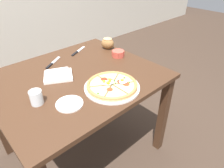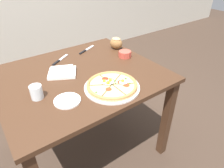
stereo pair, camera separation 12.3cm
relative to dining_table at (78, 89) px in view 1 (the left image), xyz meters
name	(u,v)px [view 1 (the left image)]	position (x,y,z in m)	size (l,w,h in m)	color
ground_plane	(85,148)	(0.00, 0.00, -0.65)	(12.00, 12.00, 0.00)	#3D2D23
dining_table	(78,89)	(0.00, 0.00, 0.00)	(1.11, 0.95, 0.76)	#422819
pizza	(112,85)	(0.08, -0.28, 0.13)	(0.35, 0.35, 0.05)	white
ramekin_bowl	(118,53)	(0.43, 0.03, 0.14)	(0.10, 0.10, 0.05)	#C64C3D
napkin_folded	(58,75)	(-0.10, 0.06, 0.13)	(0.24, 0.23, 0.04)	white
bread_piece_near	(108,43)	(0.47, 0.21, 0.16)	(0.13, 0.14, 0.10)	olive
knife_main	(53,63)	(-0.03, 0.28, 0.11)	(0.18, 0.13, 0.01)	silver
knife_spare	(78,51)	(0.24, 0.33, 0.11)	(0.19, 0.11, 0.01)	silver
water_glass	(36,98)	(-0.33, -0.11, 0.15)	(0.07, 0.07, 0.08)	white
side_saucer	(70,104)	(-0.21, -0.24, 0.12)	(0.15, 0.15, 0.01)	white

